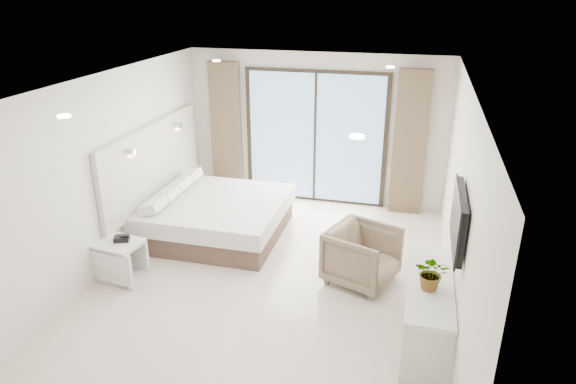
# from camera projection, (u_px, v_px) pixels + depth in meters

# --- Properties ---
(ground) EXTENTS (6.20, 6.20, 0.00)m
(ground) POSITION_uv_depth(u_px,v_px,m) (267.00, 287.00, 6.87)
(ground) COLOR beige
(ground) RESTS_ON ground
(room_shell) EXTENTS (4.62, 6.22, 2.72)m
(room_shell) POSITION_uv_depth(u_px,v_px,m) (270.00, 154.00, 7.10)
(room_shell) COLOR silver
(room_shell) RESTS_ON ground
(bed) EXTENTS (2.11, 2.01, 0.73)m
(bed) POSITION_uv_depth(u_px,v_px,m) (215.00, 216.00, 8.21)
(bed) COLOR brown
(bed) RESTS_ON ground
(nightstand) EXTENTS (0.67, 0.58, 0.54)m
(nightstand) POSITION_uv_depth(u_px,v_px,m) (120.00, 260.00, 6.98)
(nightstand) COLOR silver
(nightstand) RESTS_ON ground
(phone) EXTENTS (0.24, 0.21, 0.07)m
(phone) POSITION_uv_depth(u_px,v_px,m) (122.00, 239.00, 6.90)
(phone) COLOR black
(phone) RESTS_ON nightstand
(console_desk) EXTENTS (0.50, 1.60, 0.77)m
(console_desk) POSITION_uv_depth(u_px,v_px,m) (428.00, 299.00, 5.62)
(console_desk) COLOR silver
(console_desk) RESTS_ON ground
(plant) EXTENTS (0.39, 0.42, 0.30)m
(plant) POSITION_uv_depth(u_px,v_px,m) (432.00, 276.00, 5.38)
(plant) COLOR #33662D
(plant) RESTS_ON console_desk
(armchair) EXTENTS (1.02, 1.05, 0.86)m
(armchair) POSITION_uv_depth(u_px,v_px,m) (362.00, 253.00, 6.85)
(armchair) COLOR #897759
(armchair) RESTS_ON ground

